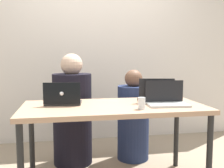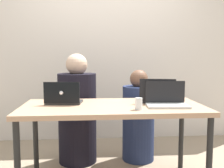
% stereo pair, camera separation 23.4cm
% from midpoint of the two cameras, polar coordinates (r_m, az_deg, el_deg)
% --- Properties ---
extents(back_wall, '(4.50, 0.10, 2.66)m').
position_cam_midpoint_polar(back_wall, '(3.76, 0.07, 8.25)').
color(back_wall, silver).
rests_on(back_wall, ground).
extents(desk, '(1.60, 0.76, 0.76)m').
position_cam_midpoint_polar(desk, '(2.34, 3.04, -6.28)').
color(desk, tan).
rests_on(desk, ground).
extents(person_on_left, '(0.45, 0.45, 1.22)m').
position_cam_midpoint_polar(person_on_left, '(2.95, -5.30, -6.63)').
color(person_on_left, black).
rests_on(person_on_left, ground).
extents(person_on_right, '(0.40, 0.40, 1.04)m').
position_cam_midpoint_polar(person_on_right, '(3.04, 7.99, -7.83)').
color(person_on_right, navy).
rests_on(person_on_right, ground).
extents(laptop_front_right, '(0.37, 0.26, 0.21)m').
position_cam_midpoint_polar(laptop_front_right, '(2.35, 14.64, -3.55)').
color(laptop_front_right, '#B3B8B5').
rests_on(laptop_front_right, desk).
extents(laptop_back_right, '(0.37, 0.30, 0.23)m').
position_cam_midpoint_polar(laptop_back_right, '(2.51, 12.45, -2.83)').
color(laptop_back_right, '#35353B').
rests_on(laptop_back_right, desk).
extents(laptop_back_left, '(0.34, 0.26, 0.21)m').
position_cam_midpoint_polar(laptop_back_left, '(2.40, -7.79, -3.24)').
color(laptop_back_left, '#353536').
rests_on(laptop_back_left, desk).
extents(water_glass_right, '(0.06, 0.06, 0.10)m').
position_cam_midpoint_polar(water_glass_right, '(2.14, 8.97, -4.48)').
color(water_glass_right, white).
rests_on(water_glass_right, desk).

